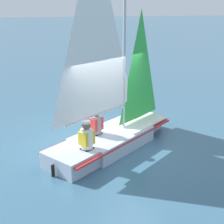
{
  "coord_description": "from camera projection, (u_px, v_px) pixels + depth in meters",
  "views": [
    {
      "loc": [
        -2.9,
        -7.59,
        3.75
      ],
      "look_at": [
        0.0,
        0.0,
        1.03
      ],
      "focal_mm": 50.0,
      "sensor_mm": 36.0,
      "label": 1
    }
  ],
  "objects": [
    {
      "name": "sailboat_main",
      "position": [
        111.0,
        118.0,
        8.59
      ],
      "size": [
        4.24,
        3.21,
        5.66
      ],
      "rotation": [
        0.0,
        0.0,
        0.52
      ],
      "color": "#B2BCCC",
      "rests_on": "ground_plane"
    },
    {
      "name": "sailor_crew",
      "position": [
        87.0,
        141.0,
        7.67
      ],
      "size": [
        0.42,
        0.41,
        1.16
      ],
      "rotation": [
        0.0,
        0.0,
        0.52
      ],
      "color": "black",
      "rests_on": "ground_plane"
    },
    {
      "name": "ground_plane",
      "position": [
        112.0,
        146.0,
        8.9
      ],
      "size": [
        260.0,
        260.0,
        0.0
      ],
      "primitive_type": "plane",
      "color": "#38607A"
    },
    {
      "name": "sailor_helm",
      "position": [
        96.0,
        127.0,
        8.59
      ],
      "size": [
        0.42,
        0.41,
        1.16
      ],
      "rotation": [
        0.0,
        0.0,
        0.52
      ],
      "color": "black",
      "rests_on": "ground_plane"
    }
  ]
}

